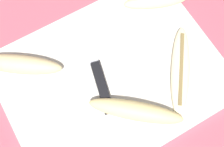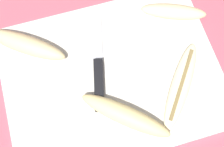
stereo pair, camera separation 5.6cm
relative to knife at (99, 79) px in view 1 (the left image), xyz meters
name	(u,v)px [view 1 (the left image)]	position (x,y,z in m)	size (l,w,h in m)	color
ground_plane	(112,77)	(0.03, 0.00, -0.02)	(4.00, 4.00, 0.00)	#C65160
cutting_board	(112,76)	(0.03, 0.00, -0.01)	(0.47, 0.37, 0.01)	silver
knife	(99,79)	(0.00, 0.00, 0.00)	(0.08, 0.24, 0.02)	black
banana_golden_short	(137,110)	(0.03, -0.10, 0.01)	(0.17, 0.16, 0.04)	#EDD689
banana_soft_right	(156,1)	(0.21, 0.10, 0.01)	(0.15, 0.09, 0.03)	beige
banana_pale_long	(180,70)	(0.16, -0.07, 0.00)	(0.16, 0.19, 0.02)	beige
banana_mellow_near	(19,64)	(-0.13, 0.11, 0.01)	(0.18, 0.14, 0.04)	beige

